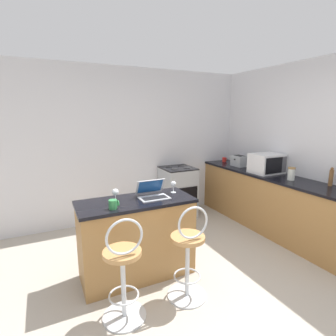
% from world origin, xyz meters
% --- Properties ---
extents(ground_plane, '(20.00, 20.00, 0.00)m').
position_xyz_m(ground_plane, '(0.00, 0.00, 0.00)').
color(ground_plane, '#ADA393').
extents(wall_back, '(12.00, 0.06, 2.60)m').
position_xyz_m(wall_back, '(0.00, 2.51, 1.30)').
color(wall_back, silver).
rests_on(wall_back, ground_plane).
extents(breakfast_bar, '(1.28, 0.56, 0.90)m').
position_xyz_m(breakfast_bar, '(-0.44, 0.79, 0.45)').
color(breakfast_bar, '#9E703D').
rests_on(breakfast_bar, ground_plane).
extents(counter_right, '(0.58, 3.01, 0.90)m').
position_xyz_m(counter_right, '(1.88, 0.99, 0.45)').
color(counter_right, '#9E703D').
rests_on(counter_right, ground_plane).
extents(bar_stool_near, '(0.40, 0.40, 1.00)m').
position_xyz_m(bar_stool_near, '(-0.77, 0.20, 0.46)').
color(bar_stool_near, silver).
rests_on(bar_stool_near, ground_plane).
extents(bar_stool_far, '(0.40, 0.40, 1.00)m').
position_xyz_m(bar_stool_far, '(-0.11, 0.20, 0.46)').
color(bar_stool_far, silver).
rests_on(bar_stool_far, ground_plane).
extents(laptop, '(0.33, 0.28, 0.20)m').
position_xyz_m(laptop, '(-0.23, 0.81, 0.95)').
color(laptop, '#B7BABF').
rests_on(laptop, breakfast_bar).
extents(microwave, '(0.48, 0.38, 0.31)m').
position_xyz_m(microwave, '(1.90, 1.19, 1.06)').
color(microwave, silver).
rests_on(microwave, counter_right).
extents(toaster, '(0.21, 0.27, 0.19)m').
position_xyz_m(toaster, '(1.89, 1.82, 1.00)').
color(toaster, '#9EA3A8').
rests_on(toaster, counter_right).
extents(stove_range, '(0.56, 0.57, 0.91)m').
position_xyz_m(stove_range, '(0.82, 2.18, 0.45)').
color(stove_range, '#9EA3A8').
rests_on(stove_range, ground_plane).
extents(mug_red, '(0.09, 0.08, 0.09)m').
position_xyz_m(mug_red, '(1.92, 2.29, 0.95)').
color(mug_red, red).
rests_on(mug_red, counter_right).
extents(mug_green, '(0.10, 0.08, 0.09)m').
position_xyz_m(mug_green, '(-0.73, 0.63, 0.95)').
color(mug_green, '#338447').
rests_on(mug_green, breakfast_bar).
extents(storage_jar, '(0.10, 0.10, 0.18)m').
position_xyz_m(storage_jar, '(1.86, 0.68, 1.00)').
color(storage_jar, silver).
rests_on(storage_jar, counter_right).
extents(wine_glass_short, '(0.07, 0.07, 0.14)m').
position_xyz_m(wine_glass_short, '(0.06, 0.87, 1.00)').
color(wine_glass_short, silver).
rests_on(wine_glass_short, breakfast_bar).
extents(mug_blue, '(0.09, 0.07, 0.10)m').
position_xyz_m(mug_blue, '(2.08, 2.05, 0.96)').
color(mug_blue, '#2D51AD').
rests_on(mug_blue, counter_right).
extents(pepper_mill, '(0.05, 0.05, 0.25)m').
position_xyz_m(pepper_mill, '(2.06, 0.24, 1.02)').
color(pepper_mill, brown).
rests_on(pepper_mill, counter_right).
extents(wine_glass_tall, '(0.07, 0.07, 0.16)m').
position_xyz_m(wine_glass_tall, '(-0.66, 0.80, 1.02)').
color(wine_glass_tall, silver).
rests_on(wine_glass_tall, breakfast_bar).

